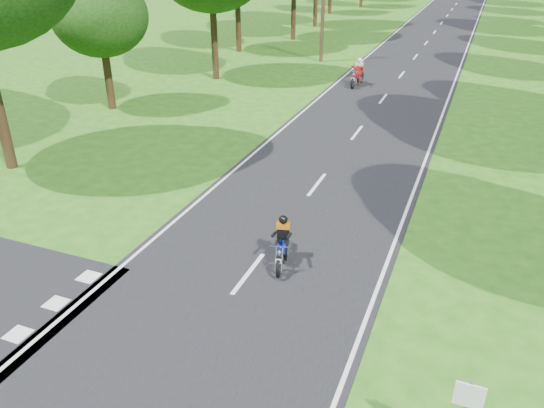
% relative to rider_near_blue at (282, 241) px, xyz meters
% --- Properties ---
extents(ground, '(160.00, 160.00, 0.00)m').
position_rel_rider_near_blue_xyz_m(ground, '(-0.63, -2.84, -0.69)').
color(ground, '#235914').
rests_on(ground, ground).
extents(main_road, '(7.00, 140.00, 0.02)m').
position_rel_rider_near_blue_xyz_m(main_road, '(-0.63, 47.16, -0.68)').
color(main_road, black).
rests_on(main_road, ground).
extents(road_markings, '(7.40, 140.00, 0.01)m').
position_rel_rider_near_blue_xyz_m(road_markings, '(-0.77, 45.29, -0.67)').
color(road_markings, silver).
rests_on(road_markings, main_road).
extents(telegraph_pole, '(1.20, 0.26, 8.00)m').
position_rel_rider_near_blue_xyz_m(telegraph_pole, '(-6.63, 25.16, 3.38)').
color(telegraph_pole, '#382616').
rests_on(telegraph_pole, ground).
extents(rider_near_blue, '(0.89, 1.69, 1.34)m').
position_rel_rider_near_blue_xyz_m(rider_near_blue, '(0.00, 0.00, 0.00)').
color(rider_near_blue, '#0D2198').
rests_on(rider_near_blue, main_road).
extents(rider_far_red, '(0.79, 1.96, 1.59)m').
position_rel_rider_near_blue_xyz_m(rider_far_red, '(-2.62, 19.35, 0.13)').
color(rider_far_red, '#B20D1D').
rests_on(rider_far_red, main_road).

